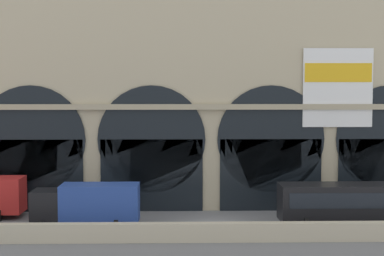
{
  "coord_description": "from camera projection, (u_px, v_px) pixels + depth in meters",
  "views": [
    {
      "loc": [
        -2.54,
        -39.91,
        9.8
      ],
      "look_at": [
        -1.56,
        5.0,
        6.74
      ],
      "focal_mm": 52.39,
      "sensor_mm": 36.0,
      "label": 1
    }
  ],
  "objects": [
    {
      "name": "ground_plane",
      "position": [
        215.0,
        225.0,
        40.53
      ],
      "size": [
        200.0,
        200.0,
        0.0
      ],
      "primitive_type": "plane",
      "color": "slate"
    },
    {
      "name": "quay_parapet_wall",
      "position": [
        219.0,
        232.0,
        36.18
      ],
      "size": [
        90.0,
        0.7,
        1.23
      ],
      "primitive_type": "cube",
      "color": "beige",
      "rests_on": "ground"
    },
    {
      "name": "station_building",
      "position": [
        210.0,
        89.0,
        47.37
      ],
      "size": [
        50.06,
        5.5,
        20.25
      ],
      "color": "#BCAD8C",
      "rests_on": "ground"
    },
    {
      "name": "box_truck_midwest",
      "position": [
        87.0,
        204.0,
        39.73
      ],
      "size": [
        7.5,
        2.91,
        3.12
      ],
      "color": "black",
      "rests_on": "ground"
    },
    {
      "name": "bus_mideast",
      "position": [
        356.0,
        202.0,
        39.93
      ],
      "size": [
        11.0,
        3.25,
        3.1
      ],
      "color": "black",
      "rests_on": "ground"
    }
  ]
}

